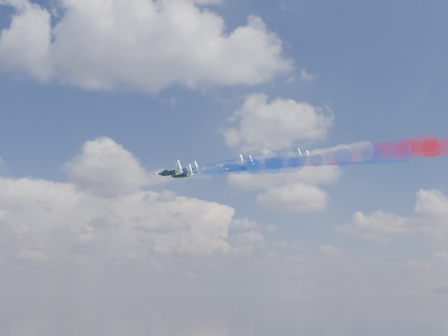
{
  "coord_description": "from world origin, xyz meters",
  "views": [
    {
      "loc": [
        13.67,
        -138.52,
        137.37
      ],
      "look_at": [
        16.79,
        -4.82,
        171.41
      ],
      "focal_mm": 38.75,
      "sensor_mm": 36.0,
      "label": 1
    }
  ],
  "objects": [
    {
      "name": "jet_lead",
      "position": [
        5.84,
        9.17,
        173.97
      ],
      "size": [
        15.8,
        16.44,
        7.35
      ],
      "primitive_type": null,
      "rotation": [
        0.14,
        -0.24,
        0.57
      ],
      "color": "black"
    },
    {
      "name": "trail_lead",
      "position": [
        20.28,
        -11.77,
        170.49
      ],
      "size": [
        26.56,
        36.02,
        10.49
      ],
      "primitive_type": null,
      "rotation": [
        0.14,
        -0.24,
        0.57
      ],
      "color": "white"
    },
    {
      "name": "jet_inner_left",
      "position": [
        4.88,
        -5.71,
        169.03
      ],
      "size": [
        15.8,
        16.44,
        7.35
      ],
      "primitive_type": null,
      "rotation": [
        0.14,
        -0.24,
        0.57
      ],
      "color": "black"
    },
    {
      "name": "trail_inner_left",
      "position": [
        19.32,
        -26.66,
        165.55
      ],
      "size": [
        26.56,
        36.02,
        10.49
      ],
      "primitive_type": null,
      "rotation": [
        0.14,
        -0.24,
        0.57
      ],
      "color": "blue"
    },
    {
      "name": "jet_inner_right",
      "position": [
        20.98,
        5.26,
        173.85
      ],
      "size": [
        15.8,
        16.44,
        7.35
      ],
      "primitive_type": null,
      "rotation": [
        0.14,
        -0.24,
        0.57
      ],
      "color": "black"
    },
    {
      "name": "trail_inner_right",
      "position": [
        35.42,
        -15.68,
        170.37
      ],
      "size": [
        26.56,
        36.02,
        10.49
      ],
      "primitive_type": null,
      "rotation": [
        0.14,
        -0.24,
        0.57
      ],
      "color": "red"
    },
    {
      "name": "jet_outer_left",
      "position": [
        2.86,
        -19.66,
        166.27
      ],
      "size": [
        15.8,
        16.44,
        7.35
      ],
      "primitive_type": null,
      "rotation": [
        0.14,
        -0.24,
        0.57
      ],
      "color": "black"
    },
    {
      "name": "trail_outer_left",
      "position": [
        17.3,
        -40.61,
        162.79
      ],
      "size": [
        26.56,
        36.02,
        10.49
      ],
      "primitive_type": null,
      "rotation": [
        0.14,
        -0.24,
        0.57
      ],
      "color": "blue"
    },
    {
      "name": "jet_center_third",
      "position": [
        18.81,
        -9.23,
        170.74
      ],
      "size": [
        15.8,
        16.44,
        7.35
      ],
      "primitive_type": null,
      "rotation": [
        0.14,
        -0.24,
        0.57
      ],
      "color": "black"
    },
    {
      "name": "trail_center_third",
      "position": [
        33.25,
        -30.17,
        167.26
      ],
      "size": [
        26.56,
        36.02,
        10.49
      ],
      "primitive_type": null,
      "rotation": [
        0.14,
        -0.24,
        0.57
      ],
      "color": "white"
    },
    {
      "name": "jet_outer_right",
      "position": [
        35.98,
        -1.02,
        175.14
      ],
      "size": [
        15.8,
        16.44,
        7.35
      ],
      "primitive_type": null,
      "rotation": [
        0.14,
        -0.24,
        0.57
      ],
      "color": "black"
    },
    {
      "name": "trail_outer_right",
      "position": [
        50.42,
        -21.96,
        171.67
      ],
      "size": [
        26.56,
        36.02,
        10.49
      ],
      "primitive_type": null,
      "rotation": [
        0.14,
        -0.24,
        0.57
      ],
      "color": "red"
    },
    {
      "name": "jet_rear_left",
      "position": [
        20.05,
        -24.58,
        166.25
      ],
      "size": [
        15.8,
        16.44,
        7.35
      ],
      "primitive_type": null,
      "rotation": [
        0.14,
        -0.24,
        0.57
      ],
      "color": "black"
    },
    {
      "name": "trail_rear_left",
      "position": [
        34.49,
        -45.53,
        162.77
      ],
      "size": [
        26.56,
        36.02,
        10.49
      ],
      "primitive_type": null,
      "rotation": [
        0.14,
        -0.24,
        0.57
      ],
      "color": "blue"
    },
    {
      "name": "jet_rear_right",
      "position": [
        35.94,
        -13.35,
        170.88
      ],
      "size": [
        15.8,
        16.44,
        7.35
      ],
      "primitive_type": null,
      "rotation": [
        0.14,
        -0.24,
        0.57
      ],
      "color": "black"
    },
    {
      "name": "trail_rear_right",
      "position": [
        50.38,
        -34.3,
        167.41
      ],
      "size": [
        26.56,
        36.02,
        10.49
      ],
      "primitive_type": null,
      "rotation": [
        0.14,
        -0.24,
        0.57
      ],
      "color": "red"
    }
  ]
}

